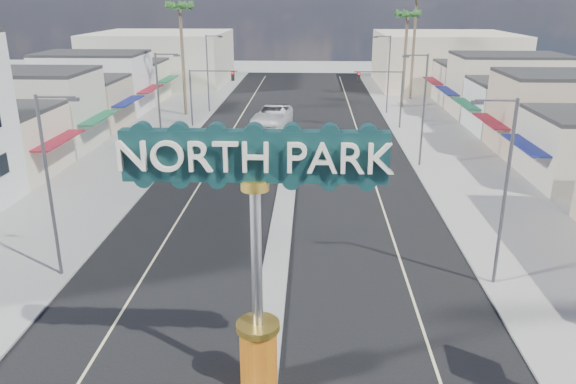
# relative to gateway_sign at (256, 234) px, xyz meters

# --- Properties ---
(ground) EXTENTS (160.00, 160.00, 0.00)m
(ground) POSITION_rel_gateway_sign_xyz_m (0.00, 28.02, -5.93)
(ground) COLOR gray
(ground) RESTS_ON ground
(road) EXTENTS (20.00, 120.00, 0.01)m
(road) POSITION_rel_gateway_sign_xyz_m (0.00, 28.02, -5.92)
(road) COLOR black
(road) RESTS_ON ground
(median_island) EXTENTS (1.30, 30.00, 0.16)m
(median_island) POSITION_rel_gateway_sign_xyz_m (0.00, 12.02, -5.85)
(median_island) COLOR gray
(median_island) RESTS_ON ground
(sidewalk_left) EXTENTS (8.00, 120.00, 0.12)m
(sidewalk_left) POSITION_rel_gateway_sign_xyz_m (-14.00, 28.02, -5.87)
(sidewalk_left) COLOR gray
(sidewalk_left) RESTS_ON ground
(sidewalk_right) EXTENTS (8.00, 120.00, 0.12)m
(sidewalk_right) POSITION_rel_gateway_sign_xyz_m (14.00, 28.02, -5.87)
(sidewalk_right) COLOR gray
(sidewalk_right) RESTS_ON ground
(storefront_row_left) EXTENTS (12.00, 42.00, 6.00)m
(storefront_row_left) POSITION_rel_gateway_sign_xyz_m (-24.00, 41.02, -2.93)
(storefront_row_left) COLOR beige
(storefront_row_left) RESTS_ON ground
(storefront_row_right) EXTENTS (12.00, 42.00, 6.00)m
(storefront_row_right) POSITION_rel_gateway_sign_xyz_m (24.00, 41.02, -2.93)
(storefront_row_right) COLOR #B7B29E
(storefront_row_right) RESTS_ON ground
(backdrop_far_left) EXTENTS (20.00, 20.00, 8.00)m
(backdrop_far_left) POSITION_rel_gateway_sign_xyz_m (-22.00, 73.02, -1.93)
(backdrop_far_left) COLOR #B7B29E
(backdrop_far_left) RESTS_ON ground
(backdrop_far_right) EXTENTS (20.00, 20.00, 8.00)m
(backdrop_far_right) POSITION_rel_gateway_sign_xyz_m (22.00, 73.02, -1.93)
(backdrop_far_right) COLOR beige
(backdrop_far_right) RESTS_ON ground
(gateway_sign) EXTENTS (8.20, 1.50, 9.15)m
(gateway_sign) POSITION_rel_gateway_sign_xyz_m (0.00, 0.00, 0.00)
(gateway_sign) COLOR #DD5511
(gateway_sign) RESTS_ON median_island
(traffic_signal_left) EXTENTS (5.09, 0.45, 6.00)m
(traffic_signal_left) POSITION_rel_gateway_sign_xyz_m (-9.18, 42.02, -1.65)
(traffic_signal_left) COLOR #47474C
(traffic_signal_left) RESTS_ON ground
(traffic_signal_right) EXTENTS (5.09, 0.45, 6.00)m
(traffic_signal_right) POSITION_rel_gateway_sign_xyz_m (9.18, 42.02, -1.65)
(traffic_signal_right) COLOR #47474C
(traffic_signal_right) RESTS_ON ground
(streetlight_l_near) EXTENTS (2.03, 0.22, 9.00)m
(streetlight_l_near) POSITION_rel_gateway_sign_xyz_m (-10.43, 8.02, -0.86)
(streetlight_l_near) COLOR #47474C
(streetlight_l_near) RESTS_ON ground
(streetlight_l_mid) EXTENTS (2.03, 0.22, 9.00)m
(streetlight_l_mid) POSITION_rel_gateway_sign_xyz_m (-10.43, 28.02, -0.86)
(streetlight_l_mid) COLOR #47474C
(streetlight_l_mid) RESTS_ON ground
(streetlight_l_far) EXTENTS (2.03, 0.22, 9.00)m
(streetlight_l_far) POSITION_rel_gateway_sign_xyz_m (-10.43, 50.02, -0.86)
(streetlight_l_far) COLOR #47474C
(streetlight_l_far) RESTS_ON ground
(streetlight_r_near) EXTENTS (2.03, 0.22, 9.00)m
(streetlight_r_near) POSITION_rel_gateway_sign_xyz_m (10.43, 8.02, -0.86)
(streetlight_r_near) COLOR #47474C
(streetlight_r_near) RESTS_ON ground
(streetlight_r_mid) EXTENTS (2.03, 0.22, 9.00)m
(streetlight_r_mid) POSITION_rel_gateway_sign_xyz_m (10.43, 28.02, -0.86)
(streetlight_r_mid) COLOR #47474C
(streetlight_r_mid) RESTS_ON ground
(streetlight_r_far) EXTENTS (2.03, 0.22, 9.00)m
(streetlight_r_far) POSITION_rel_gateway_sign_xyz_m (10.43, 50.02, -0.86)
(streetlight_r_far) COLOR #47474C
(streetlight_r_far) RESTS_ON ground
(palm_left_far) EXTENTS (2.60, 2.60, 13.10)m
(palm_left_far) POSITION_rel_gateway_sign_xyz_m (-13.00, 48.02, 5.57)
(palm_left_far) COLOR brown
(palm_left_far) RESTS_ON ground
(palm_right_mid) EXTENTS (2.60, 2.60, 12.10)m
(palm_right_mid) POSITION_rel_gateway_sign_xyz_m (13.00, 54.02, 4.67)
(palm_right_mid) COLOR brown
(palm_right_mid) RESTS_ON ground
(palm_right_far) EXTENTS (2.60, 2.60, 14.10)m
(palm_right_far) POSITION_rel_gateway_sign_xyz_m (15.00, 60.02, 6.46)
(palm_right_far) COLOR brown
(palm_right_far) RESTS_ON ground
(car_parked_left) EXTENTS (2.24, 4.90, 1.63)m
(car_parked_left) POSITION_rel_gateway_sign_xyz_m (-8.56, 26.84, -5.11)
(car_parked_left) COLOR slate
(car_parked_left) RESTS_ON ground
(city_bus) EXTENTS (3.79, 12.45, 3.42)m
(city_bus) POSITION_rel_gateway_sign_xyz_m (-2.00, 32.16, -4.22)
(city_bus) COLOR silver
(city_bus) RESTS_ON ground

